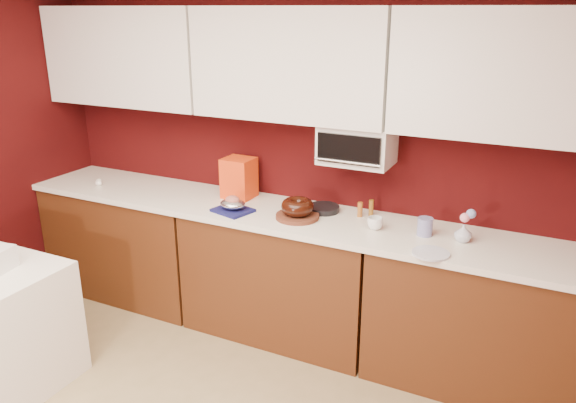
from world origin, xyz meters
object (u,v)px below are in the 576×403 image
Objects in this scene: toaster_oven at (357,144)px; flower_vase at (463,232)px; pandoro_box at (239,178)px; coffee_mug at (375,222)px; bundt_cake at (297,207)px; foil_ham_nest at (233,204)px; blue_jar at (425,227)px.

flower_vase is (0.72, -0.14, -0.41)m from toaster_oven.
coffee_mug is at bearing -7.95° from pandoro_box.
flower_vase is (0.52, 0.04, 0.01)m from coffee_mug.
bundt_cake is 1.21× the size of foil_ham_nest.
blue_jar is at bearing 7.20° from foil_ham_nest.
toaster_oven is 0.91m from foil_ham_nest.
pandoro_box reaches higher than foil_ham_nest.
flower_vase is at bearing 6.22° from foil_ham_nest.
pandoro_box is at bearing 171.03° from coffee_mug.
bundt_cake is at bearing -175.50° from flower_vase.
flower_vase is (1.46, 0.16, 0.01)m from foil_ham_nest.
flower_vase is (1.58, -0.13, -0.08)m from pandoro_box.
pandoro_box is at bearing 174.59° from blue_jar.
bundt_cake reaches higher than blue_jar.
toaster_oven reaches higher than flower_vase.
toaster_oven reaches higher than foil_ham_nest.
flower_vase is (0.22, 0.00, 0.01)m from blue_jar.
bundt_cake is 0.60m from pandoro_box.
foil_ham_nest is (-0.75, -0.30, -0.42)m from toaster_oven.
coffee_mug is (0.95, 0.12, -0.01)m from foil_ham_nest.
bundt_cake is 1.77× the size of flower_vase.
pandoro_box is at bearing 175.44° from flower_vase.
coffee_mug is 0.78× the size of flower_vase.
foil_ham_nest is at bearing -66.36° from pandoro_box.
flower_vase reaches higher than foil_ham_nest.
bundt_cake reaches higher than foil_ham_nest.
pandoro_box is (-0.12, 0.29, 0.09)m from foil_ham_nest.
foil_ham_nest is at bearing -169.81° from bundt_cake.
foil_ham_nest is 0.61× the size of pandoro_box.
pandoro_box is 2.38× the size of flower_vase.
flower_vase is at bearing 4.50° from bundt_cake.
blue_jar reaches higher than foil_ham_nest.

